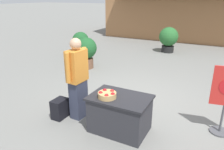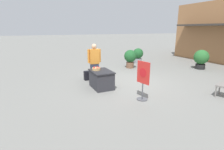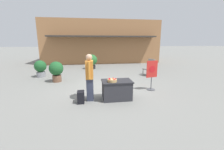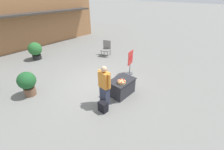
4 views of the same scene
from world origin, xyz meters
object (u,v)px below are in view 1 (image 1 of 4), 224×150
(apple_basket, at_px, (107,95))
(potted_plant_near_right, at_px, (81,43))
(display_table, at_px, (120,114))
(backpack, at_px, (60,109))
(potted_plant_far_left, at_px, (86,50))
(potted_plant_far_right, at_px, (169,38))
(person_visitor, at_px, (77,79))

(apple_basket, height_order, potted_plant_near_right, potted_plant_near_right)
(display_table, height_order, potted_plant_near_right, potted_plant_near_right)
(backpack, distance_m, potted_plant_near_right, 5.15)
(display_table, relative_size, potted_plant_far_left, 1.01)
(display_table, relative_size, apple_basket, 3.32)
(potted_plant_far_left, xyz_separation_m, potted_plant_far_right, (1.99, 3.67, 0.00))
(backpack, bearing_deg, potted_plant_near_right, 120.16)
(apple_basket, xyz_separation_m, potted_plant_far_left, (-2.53, 3.08, -0.13))
(display_table, distance_m, potted_plant_near_right, 5.79)
(potted_plant_near_right, bearing_deg, potted_plant_far_right, 36.44)
(apple_basket, distance_m, potted_plant_near_right, 5.77)
(potted_plant_near_right, bearing_deg, potted_plant_far_left, -48.33)
(person_visitor, bearing_deg, apple_basket, -10.56)
(apple_basket, bearing_deg, backpack, -178.42)
(backpack, distance_m, potted_plant_far_left, 3.44)
(backpack, height_order, potted_plant_far_left, potted_plant_far_left)
(potted_plant_far_left, relative_size, potted_plant_near_right, 1.08)
(backpack, bearing_deg, potted_plant_far_right, 85.01)
(potted_plant_far_left, height_order, potted_plant_far_right, potted_plant_far_right)
(apple_basket, bearing_deg, potted_plant_far_right, 94.58)
(apple_basket, relative_size, potted_plant_far_left, 0.31)
(display_table, xyz_separation_m, potted_plant_far_right, (-0.73, 6.61, 0.29))
(potted_plant_near_right, bearing_deg, person_visitor, -55.30)
(person_visitor, height_order, potted_plant_far_right, person_visitor)
(display_table, height_order, potted_plant_far_right, potted_plant_far_right)
(display_table, xyz_separation_m, backpack, (-1.33, -0.17, -0.15))
(potted_plant_far_right, bearing_deg, potted_plant_near_right, -143.56)
(display_table, relative_size, person_visitor, 0.66)
(apple_basket, height_order, potted_plant_far_left, potted_plant_far_left)
(backpack, height_order, potted_plant_far_right, potted_plant_far_right)
(display_table, bearing_deg, potted_plant_far_left, 132.81)
(apple_basket, xyz_separation_m, potted_plant_near_right, (-3.71, 4.41, -0.20))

